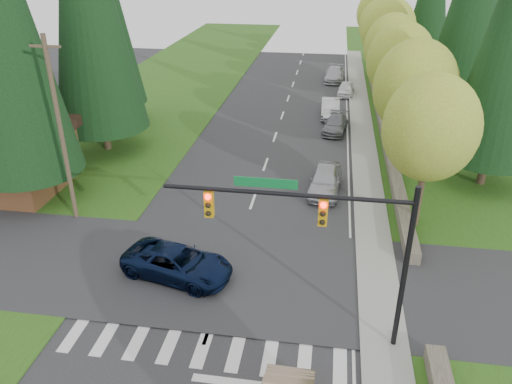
% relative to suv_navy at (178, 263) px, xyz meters
% --- Properties ---
extents(grass_east, '(14.00, 110.00, 0.06)m').
position_rel_suv_navy_xyz_m(grass_east, '(15.24, 12.43, -0.69)').
color(grass_east, '#2E4D14').
rests_on(grass_east, ground).
extents(grass_west, '(14.00, 110.00, 0.06)m').
position_rel_suv_navy_xyz_m(grass_west, '(-10.76, 12.43, -0.69)').
color(grass_west, '#2E4D14').
rests_on(grass_west, ground).
extents(cross_street, '(120.00, 8.00, 0.10)m').
position_rel_suv_navy_xyz_m(cross_street, '(2.24, 0.43, -0.72)').
color(cross_street, '#28282B').
rests_on(cross_street, ground).
extents(sidewalk_east, '(1.80, 80.00, 0.13)m').
position_rel_suv_navy_xyz_m(sidewalk_east, '(9.14, 14.43, -0.65)').
color(sidewalk_east, gray).
rests_on(sidewalk_east, ground).
extents(curb_east, '(0.20, 80.00, 0.13)m').
position_rel_suv_navy_xyz_m(curb_east, '(8.29, 14.43, -0.65)').
color(curb_east, gray).
rests_on(curb_east, ground).
extents(stone_wall_north, '(0.70, 40.00, 0.70)m').
position_rel_suv_navy_xyz_m(stone_wall_north, '(10.84, 22.43, -0.37)').
color(stone_wall_north, '#4C4438').
rests_on(stone_wall_north, ground).
extents(traffic_signal, '(8.70, 0.37, 6.80)m').
position_rel_suv_navy_xyz_m(traffic_signal, '(6.61, -3.08, 4.27)').
color(traffic_signal, black).
rests_on(traffic_signal, ground).
extents(brown_building, '(8.40, 8.40, 5.40)m').
position_rel_suv_navy_xyz_m(brown_building, '(-12.76, 7.43, 2.42)').
color(brown_building, '#4C2D19').
rests_on(brown_building, ground).
extents(utility_pole, '(1.60, 0.24, 10.00)m').
position_rel_suv_navy_xyz_m(utility_pole, '(-7.26, 4.43, 4.43)').
color(utility_pole, '#473828').
rests_on(utility_pole, ground).
extents(decid_tree_0, '(4.80, 4.80, 8.37)m').
position_rel_suv_navy_xyz_m(decid_tree_0, '(11.44, 6.43, 4.88)').
color(decid_tree_0, '#38281C').
rests_on(decid_tree_0, ground).
extents(decid_tree_1, '(5.20, 5.20, 8.80)m').
position_rel_suv_navy_xyz_m(decid_tree_1, '(11.54, 13.43, 5.08)').
color(decid_tree_1, '#38281C').
rests_on(decid_tree_1, ground).
extents(decid_tree_2, '(5.00, 5.00, 8.82)m').
position_rel_suv_navy_xyz_m(decid_tree_2, '(11.34, 20.43, 5.21)').
color(decid_tree_2, '#38281C').
rests_on(decid_tree_2, ground).
extents(decid_tree_3, '(5.00, 5.00, 8.55)m').
position_rel_suv_navy_xyz_m(decid_tree_3, '(11.44, 27.43, 4.95)').
color(decid_tree_3, '#38281C').
rests_on(decid_tree_3, ground).
extents(decid_tree_4, '(5.40, 5.40, 9.18)m').
position_rel_suv_navy_xyz_m(decid_tree_4, '(11.54, 34.43, 5.35)').
color(decid_tree_4, '#38281C').
rests_on(decid_tree_4, ground).
extents(decid_tree_5, '(4.80, 4.80, 8.30)m').
position_rel_suv_navy_xyz_m(decid_tree_5, '(11.34, 41.43, 4.82)').
color(decid_tree_5, '#38281C').
rests_on(decid_tree_5, ground).
extents(decid_tree_6, '(5.20, 5.20, 8.86)m').
position_rel_suv_navy_xyz_m(decid_tree_6, '(11.44, 48.43, 5.15)').
color(decid_tree_6, '#38281C').
rests_on(decid_tree_6, ground).
extents(suv_navy, '(5.57, 3.56, 1.43)m').
position_rel_suv_navy_xyz_m(suv_navy, '(0.00, 0.00, 0.00)').
color(suv_navy, black).
rests_on(suv_navy, ground).
extents(parked_car_a, '(2.25, 4.75, 1.57)m').
position_rel_suv_navy_xyz_m(parked_car_a, '(6.44, 9.79, 0.07)').
color(parked_car_a, '#ACACB1').
rests_on(parked_car_a, ground).
extents(parked_car_b, '(2.27, 4.41, 1.22)m').
position_rel_suv_navy_xyz_m(parked_car_b, '(6.93, 20.88, -0.10)').
color(parked_car_b, slate).
rests_on(parked_car_b, ground).
extents(parked_car_c, '(1.67, 4.53, 1.48)m').
position_rel_suv_navy_xyz_m(parked_car_c, '(6.44, 24.85, 0.03)').
color(parked_car_c, silver).
rests_on(parked_car_c, ground).
extents(parked_car_d, '(1.85, 3.88, 1.28)m').
position_rel_suv_navy_xyz_m(parked_car_d, '(7.84, 31.94, -0.08)').
color(parked_car_d, white).
rests_on(parked_car_d, ground).
extents(parked_car_e, '(2.16, 5.03, 1.45)m').
position_rel_suv_navy_xyz_m(parked_car_e, '(6.62, 37.61, 0.01)').
color(parked_car_e, '#ACACB1').
rests_on(parked_car_e, ground).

